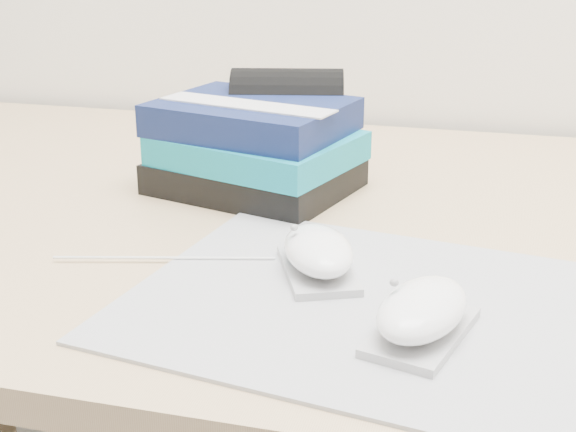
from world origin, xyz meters
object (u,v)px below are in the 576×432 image
(desk, at_px, (375,375))
(book_stack, at_px, (255,147))
(pouch, at_px, (287,122))
(mouse_front, at_px, (422,313))
(mouse_rear, at_px, (318,253))

(desk, bearing_deg, book_stack, -176.20)
(book_stack, height_order, pouch, pouch)
(desk, bearing_deg, pouch, 150.73)
(desk, height_order, book_stack, book_stack)
(pouch, bearing_deg, mouse_front, -62.34)
(book_stack, bearing_deg, pouch, 78.81)
(book_stack, bearing_deg, mouse_front, -54.36)
(desk, relative_size, mouse_rear, 13.26)
(desk, distance_m, mouse_rear, 0.35)
(mouse_front, height_order, book_stack, book_stack)
(desk, height_order, pouch, pouch)
(pouch, bearing_deg, desk, -29.27)
(pouch, bearing_deg, mouse_rear, -70.49)
(mouse_rear, distance_m, book_stack, 0.26)
(mouse_rear, distance_m, pouch, 0.33)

